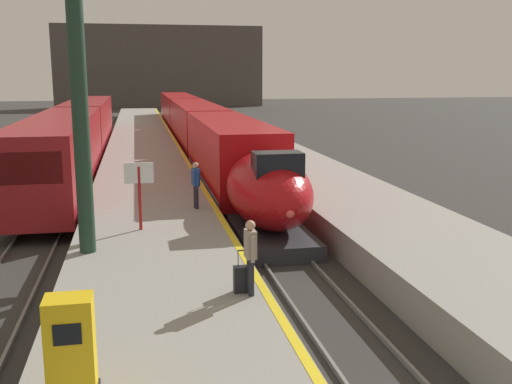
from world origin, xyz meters
name	(u,v)px	position (x,y,z in m)	size (l,w,h in m)	color
platform_left	(147,181)	(-4.05, 24.75, 0.53)	(4.80, 110.00, 1.05)	gray
platform_right	(302,175)	(4.05, 24.75, 0.53)	(4.80, 110.00, 1.05)	gray
platform_left_safety_stripe	(192,169)	(-1.77, 24.75, 1.05)	(0.20, 107.80, 0.01)	yellow
rail_main_left	(206,178)	(-0.75, 27.50, 0.06)	(0.08, 110.00, 0.12)	slate
rail_main_right	(232,177)	(0.75, 27.50, 0.06)	(0.08, 110.00, 0.12)	slate
rail_secondary_left	(55,183)	(-8.85, 27.50, 0.06)	(0.08, 110.00, 0.12)	slate
rail_secondary_right	(84,182)	(-7.35, 27.50, 0.06)	(0.08, 110.00, 0.12)	slate
highspeed_train_main	(198,127)	(0.00, 39.04, 1.96)	(2.92, 56.35, 3.60)	#B20F14
regional_train_adjacent	(78,134)	(-8.10, 33.44, 2.13)	(2.85, 36.60, 3.80)	maroon
station_column_mid	(77,59)	(-5.90, 10.92, 6.22)	(4.00, 0.68, 8.53)	#1E3828
passenger_near_edge	(250,251)	(-2.13, 6.86, 2.04)	(0.23, 0.57, 1.69)	#23232D
passenger_mid_platform	(196,182)	(-2.45, 15.67, 2.04)	(0.29, 0.56, 1.69)	#23232D
rolling_suitcase	(243,279)	(-2.27, 7.04, 1.35)	(0.40, 0.22, 0.98)	black
ticket_machine_yellow	(71,352)	(-5.55, 3.17, 1.79)	(0.76, 0.62, 1.60)	yellow
departure_info_board	(139,182)	(-4.45, 13.03, 2.56)	(0.90, 0.10, 2.12)	maroon
terminus_back_wall	(160,66)	(0.00, 102.00, 7.00)	(36.00, 2.00, 14.00)	#4C4742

